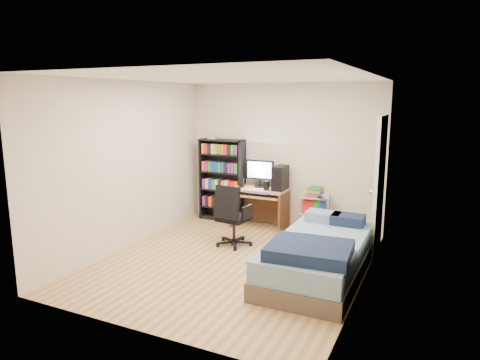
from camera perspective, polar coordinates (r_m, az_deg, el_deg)
The scene contains 7 objects.
room at distance 5.70m, azimuth -1.06°, elevation 0.90°, with size 3.58×4.08×2.58m.
media_shelf at distance 7.90m, azimuth -2.40°, elevation 0.16°, with size 0.85×0.28×1.57m.
computer_desk at distance 7.45m, azimuth 3.48°, elevation -1.60°, with size 0.93×0.54×1.18m.
office_chair at distance 6.59m, azimuth -1.01°, elevation -6.19°, with size 0.63×0.63×0.96m.
wire_cart at distance 7.16m, azimuth 9.86°, elevation -3.11°, with size 0.54×0.42×0.81m.
bed at distance 5.58m, azimuth 10.35°, elevation -9.93°, with size 1.08×2.16×0.62m.
door at distance 6.54m, azimuth 18.08°, elevation -0.59°, with size 0.12×0.80×2.00m.
Camera 1 is at (2.50, -5.03, 2.23)m, focal length 32.00 mm.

